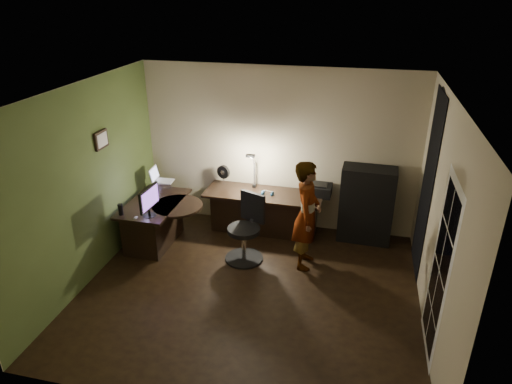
% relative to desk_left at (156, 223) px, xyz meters
% --- Properties ---
extents(floor, '(4.50, 4.00, 0.01)m').
position_rel_desk_left_xyz_m(floor, '(1.74, -0.89, -0.37)').
color(floor, black).
rests_on(floor, ground).
extents(ceiling, '(4.50, 4.00, 0.01)m').
position_rel_desk_left_xyz_m(ceiling, '(1.74, -0.89, 2.34)').
color(ceiling, silver).
rests_on(ceiling, floor).
extents(wall_back, '(4.50, 0.01, 2.70)m').
position_rel_desk_left_xyz_m(wall_back, '(1.74, 1.12, 0.99)').
color(wall_back, tan).
rests_on(wall_back, floor).
extents(wall_front, '(4.50, 0.01, 2.70)m').
position_rel_desk_left_xyz_m(wall_front, '(1.74, -2.89, 0.99)').
color(wall_front, tan).
rests_on(wall_front, floor).
extents(wall_left, '(0.01, 4.00, 2.70)m').
position_rel_desk_left_xyz_m(wall_left, '(-0.51, -0.89, 0.99)').
color(wall_left, tan).
rests_on(wall_left, floor).
extents(wall_right, '(0.01, 4.00, 2.70)m').
position_rel_desk_left_xyz_m(wall_right, '(4.00, -0.89, 0.99)').
color(wall_right, tan).
rests_on(wall_right, floor).
extents(green_wall_overlay, '(0.00, 4.00, 2.70)m').
position_rel_desk_left_xyz_m(green_wall_overlay, '(-0.50, -0.89, 0.99)').
color(green_wall_overlay, '#455927').
rests_on(green_wall_overlay, floor).
extents(arched_doorway, '(0.01, 0.90, 2.60)m').
position_rel_desk_left_xyz_m(arched_doorway, '(3.98, 0.26, 0.94)').
color(arched_doorway, black).
rests_on(arched_doorway, floor).
extents(french_door, '(0.02, 0.92, 2.10)m').
position_rel_desk_left_xyz_m(french_door, '(3.98, -1.44, 0.69)').
color(french_door, white).
rests_on(french_door, floor).
extents(framed_picture, '(0.04, 0.30, 0.25)m').
position_rel_desk_left_xyz_m(framed_picture, '(-0.48, -0.44, 1.49)').
color(framed_picture, black).
rests_on(framed_picture, wall_left).
extents(desk_left, '(0.79, 1.27, 0.73)m').
position_rel_desk_left_xyz_m(desk_left, '(0.00, 0.00, 0.00)').
color(desk_left, black).
rests_on(desk_left, floor).
extents(desk_right, '(1.93, 0.70, 0.72)m').
position_rel_desk_left_xyz_m(desk_right, '(1.58, 0.74, -0.00)').
color(desk_right, black).
rests_on(desk_right, floor).
extents(cabinet, '(0.85, 0.45, 1.25)m').
position_rel_desk_left_xyz_m(cabinet, '(3.22, 0.89, 0.26)').
color(cabinet, black).
rests_on(cabinet, floor).
extents(laptop_stand, '(0.31, 0.29, 0.10)m').
position_rel_desk_left_xyz_m(laptop_stand, '(-0.09, 0.59, 0.40)').
color(laptop_stand, silver).
rests_on(laptop_stand, desk_left).
extents(laptop, '(0.36, 0.34, 0.23)m').
position_rel_desk_left_xyz_m(laptop, '(-0.09, 0.59, 0.58)').
color(laptop, silver).
rests_on(laptop, laptop_stand).
extents(monitor, '(0.13, 0.51, 0.33)m').
position_rel_desk_left_xyz_m(monitor, '(0.13, -0.41, 0.52)').
color(monitor, black).
rests_on(monitor, desk_left).
extents(mouse, '(0.08, 0.10, 0.03)m').
position_rel_desk_left_xyz_m(mouse, '(-0.03, -0.54, 0.37)').
color(mouse, silver).
rests_on(mouse, desk_left).
extents(phone, '(0.09, 0.14, 0.01)m').
position_rel_desk_left_xyz_m(phone, '(0.69, 0.08, 0.36)').
color(phone, black).
rests_on(phone, desk_left).
extents(pen, '(0.02, 0.14, 0.01)m').
position_rel_desk_left_xyz_m(pen, '(0.39, 0.01, 0.36)').
color(pen, black).
rests_on(pen, desk_left).
extents(speaker, '(0.07, 0.07, 0.18)m').
position_rel_desk_left_xyz_m(speaker, '(-0.29, -0.49, 0.44)').
color(speaker, black).
rests_on(speaker, desk_left).
extents(notepad, '(0.20, 0.26, 0.01)m').
position_rel_desk_left_xyz_m(notepad, '(-0.01, -0.14, 0.36)').
color(notepad, silver).
rests_on(notepad, desk_left).
extents(desk_fan, '(0.26, 0.19, 0.35)m').
position_rel_desk_left_xyz_m(desk_fan, '(0.85, 0.95, 0.52)').
color(desk_fan, black).
rests_on(desk_fan, desk_right).
extents(headphones, '(0.21, 0.14, 0.09)m').
position_rel_desk_left_xyz_m(headphones, '(1.66, 0.70, 0.39)').
color(headphones, '#265C91').
rests_on(headphones, desk_right).
extents(printer, '(0.44, 0.35, 0.19)m').
position_rel_desk_left_xyz_m(printer, '(2.44, 0.92, 0.44)').
color(printer, black).
rests_on(printer, desk_right).
extents(desk_lamp, '(0.28, 0.37, 0.73)m').
position_rel_desk_left_xyz_m(desk_lamp, '(1.38, 0.94, 0.71)').
color(desk_lamp, black).
rests_on(desk_lamp, desk_right).
extents(office_chair, '(0.75, 0.75, 1.03)m').
position_rel_desk_left_xyz_m(office_chair, '(1.48, -0.14, 0.15)').
color(office_chair, black).
rests_on(office_chair, floor).
extents(person, '(0.39, 0.58, 1.64)m').
position_rel_desk_left_xyz_m(person, '(2.39, -0.06, 0.45)').
color(person, '#D8A88C').
rests_on(person, floor).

